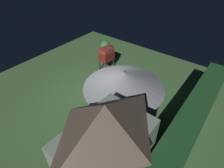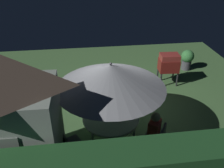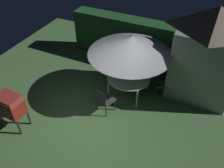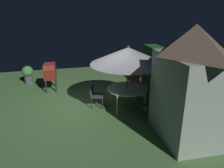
{
  "view_description": "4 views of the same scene",
  "coord_description": "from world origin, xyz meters",
  "px_view_note": "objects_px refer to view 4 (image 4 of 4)",
  "views": [
    {
      "loc": [
        4.17,
        3.81,
        5.28
      ],
      "look_at": [
        0.02,
        0.6,
        1.2
      ],
      "focal_mm": 28.92,
      "sensor_mm": 36.0,
      "label": 1
    },
    {
      "loc": [
        1.0,
        6.21,
        4.57
      ],
      "look_at": [
        0.23,
        0.42,
        1.2
      ],
      "focal_mm": 38.73,
      "sensor_mm": 36.0,
      "label": 2
    },
    {
      "loc": [
        2.51,
        -4.49,
        5.57
      ],
      "look_at": [
        0.28,
        0.29,
        1.2
      ],
      "focal_mm": 38.11,
      "sensor_mm": 36.0,
      "label": 3
    },
    {
      "loc": [
        7.19,
        -0.87,
        3.54
      ],
      "look_at": [
        0.42,
        0.78,
        0.99
      ],
      "focal_mm": 34.21,
      "sensor_mm": 36.0,
      "label": 4
    }
  ],
  "objects_px": {
    "patio_table": "(127,89)",
    "bbq_grill": "(50,72)",
    "chair_near_shed": "(135,83)",
    "chair_toward_hedge": "(153,106)",
    "patio_umbrella": "(128,56)",
    "garden_shed": "(189,84)",
    "chair_far_side": "(95,93)",
    "potted_plant_by_shed": "(28,74)",
    "person_in_red": "(135,78)"
  },
  "relations": [
    {
      "from": "patio_table",
      "to": "bbq_grill",
      "type": "bearing_deg",
      "value": -132.06
    },
    {
      "from": "chair_near_shed",
      "to": "chair_toward_hedge",
      "type": "height_order",
      "value": "same"
    },
    {
      "from": "bbq_grill",
      "to": "chair_near_shed",
      "type": "distance_m",
      "value": 3.71
    },
    {
      "from": "patio_umbrella",
      "to": "patio_table",
      "type": "bearing_deg",
      "value": 75.96
    },
    {
      "from": "garden_shed",
      "to": "bbq_grill",
      "type": "xyz_separation_m",
      "value": [
        -4.61,
        -3.77,
        -0.75
      ]
    },
    {
      "from": "garden_shed",
      "to": "chair_toward_hedge",
      "type": "relative_size",
      "value": 3.49
    },
    {
      "from": "chair_far_side",
      "to": "patio_table",
      "type": "bearing_deg",
      "value": 71.72
    },
    {
      "from": "chair_near_shed",
      "to": "chair_toward_hedge",
      "type": "xyz_separation_m",
      "value": [
        2.11,
        -0.13,
        0.0
      ]
    },
    {
      "from": "patio_table",
      "to": "potted_plant_by_shed",
      "type": "distance_m",
      "value": 5.33
    },
    {
      "from": "bbq_grill",
      "to": "chair_far_side",
      "type": "height_order",
      "value": "bbq_grill"
    },
    {
      "from": "chair_toward_hedge",
      "to": "patio_umbrella",
      "type": "bearing_deg",
      "value": -153.67
    },
    {
      "from": "chair_far_side",
      "to": "chair_toward_hedge",
      "type": "xyz_separation_m",
      "value": [
        1.45,
        1.64,
        0.0
      ]
    },
    {
      "from": "patio_umbrella",
      "to": "chair_far_side",
      "type": "relative_size",
      "value": 2.9
    },
    {
      "from": "chair_far_side",
      "to": "potted_plant_by_shed",
      "type": "xyz_separation_m",
      "value": [
        -3.32,
        -2.73,
        -0.04
      ]
    },
    {
      "from": "garden_shed",
      "to": "bbq_grill",
      "type": "height_order",
      "value": "garden_shed"
    },
    {
      "from": "patio_table",
      "to": "potted_plant_by_shed",
      "type": "xyz_separation_m",
      "value": [
        -3.69,
        -3.84,
        -0.24
      ]
    },
    {
      "from": "person_in_red",
      "to": "chair_near_shed",
      "type": "bearing_deg",
      "value": 147.17
    },
    {
      "from": "potted_plant_by_shed",
      "to": "person_in_red",
      "type": "bearing_deg",
      "value": 58.54
    },
    {
      "from": "chair_far_side",
      "to": "chair_toward_hedge",
      "type": "distance_m",
      "value": 2.19
    },
    {
      "from": "chair_far_side",
      "to": "potted_plant_by_shed",
      "type": "height_order",
      "value": "chair_far_side"
    },
    {
      "from": "garden_shed",
      "to": "person_in_red",
      "type": "relative_size",
      "value": 2.49
    },
    {
      "from": "bbq_grill",
      "to": "person_in_red",
      "type": "xyz_separation_m",
      "value": [
        1.52,
        3.36,
        -0.06
      ]
    },
    {
      "from": "chair_toward_hedge",
      "to": "person_in_red",
      "type": "height_order",
      "value": "person_in_red"
    },
    {
      "from": "bbq_grill",
      "to": "patio_umbrella",
      "type": "bearing_deg",
      "value": 47.94
    },
    {
      "from": "potted_plant_by_shed",
      "to": "garden_shed",
      "type": "bearing_deg",
      "value": 39.88
    },
    {
      "from": "potted_plant_by_shed",
      "to": "bbq_grill",
      "type": "bearing_deg",
      "value": 42.21
    },
    {
      "from": "chair_near_shed",
      "to": "chair_far_side",
      "type": "bearing_deg",
      "value": -69.42
    },
    {
      "from": "garden_shed",
      "to": "chair_far_side",
      "type": "bearing_deg",
      "value": -139.59
    },
    {
      "from": "chair_toward_hedge",
      "to": "person_in_red",
      "type": "distance_m",
      "value": 2.06
    },
    {
      "from": "patio_table",
      "to": "bbq_grill",
      "type": "relative_size",
      "value": 1.2
    },
    {
      "from": "patio_umbrella",
      "to": "chair_far_side",
      "type": "xyz_separation_m",
      "value": [
        -0.37,
        -1.11,
        -1.43
      ]
    },
    {
      "from": "chair_far_side",
      "to": "garden_shed",
      "type": "bearing_deg",
      "value": 40.41
    },
    {
      "from": "potted_plant_by_shed",
      "to": "person_in_red",
      "type": "height_order",
      "value": "person_in_red"
    },
    {
      "from": "patio_umbrella",
      "to": "chair_near_shed",
      "type": "bearing_deg",
      "value": 147.17
    },
    {
      "from": "potted_plant_by_shed",
      "to": "chair_near_shed",
      "type": "bearing_deg",
      "value": 59.48
    },
    {
      "from": "garden_shed",
      "to": "bbq_grill",
      "type": "distance_m",
      "value": 6.0
    },
    {
      "from": "potted_plant_by_shed",
      "to": "person_in_red",
      "type": "relative_size",
      "value": 0.68
    },
    {
      "from": "patio_umbrella",
      "to": "bbq_grill",
      "type": "relative_size",
      "value": 2.17
    },
    {
      "from": "patio_table",
      "to": "bbq_grill",
      "type": "distance_m",
      "value": 3.69
    },
    {
      "from": "patio_umbrella",
      "to": "chair_near_shed",
      "type": "relative_size",
      "value": 2.9
    },
    {
      "from": "chair_near_shed",
      "to": "potted_plant_by_shed",
      "type": "height_order",
      "value": "chair_near_shed"
    },
    {
      "from": "patio_umbrella",
      "to": "chair_near_shed",
      "type": "distance_m",
      "value": 1.88
    },
    {
      "from": "bbq_grill",
      "to": "potted_plant_by_shed",
      "type": "xyz_separation_m",
      "value": [
        -1.21,
        -1.1,
        -0.37
      ]
    },
    {
      "from": "chair_toward_hedge",
      "to": "chair_far_side",
      "type": "bearing_deg",
      "value": -131.39
    },
    {
      "from": "patio_table",
      "to": "person_in_red",
      "type": "height_order",
      "value": "person_in_red"
    },
    {
      "from": "patio_table",
      "to": "chair_toward_hedge",
      "type": "height_order",
      "value": "chair_toward_hedge"
    },
    {
      "from": "person_in_red",
      "to": "patio_umbrella",
      "type": "bearing_deg",
      "value": -32.83
    },
    {
      "from": "bbq_grill",
      "to": "chair_near_shed",
      "type": "bearing_deg",
      "value": 67.03
    },
    {
      "from": "patio_table",
      "to": "chair_near_shed",
      "type": "distance_m",
      "value": 1.24
    },
    {
      "from": "chair_toward_hedge",
      "to": "person_in_red",
      "type": "relative_size",
      "value": 0.71
    }
  ]
}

